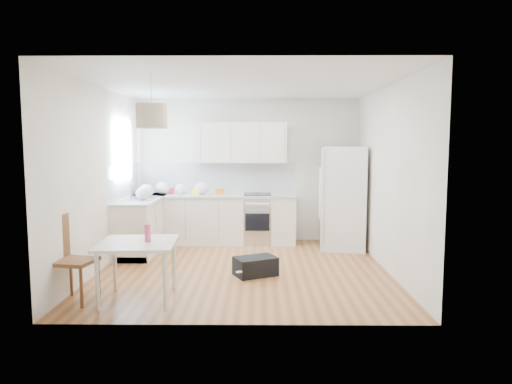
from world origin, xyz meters
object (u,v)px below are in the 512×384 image
(dining_table, at_px, (138,248))
(dining_chair, at_px, (75,259))
(gym_bag, at_px, (255,266))
(refrigerator, at_px, (343,198))

(dining_table, relative_size, dining_chair, 0.92)
(dining_table, relative_size, gym_bag, 1.65)
(dining_table, height_order, dining_chair, dining_chair)
(dining_chair, height_order, gym_bag, dining_chair)
(refrigerator, xyz_separation_m, dining_chair, (-3.65, -2.85, -0.39))
(dining_table, bearing_deg, gym_bag, 33.03)
(refrigerator, height_order, gym_bag, refrigerator)
(refrigerator, height_order, dining_chair, refrigerator)
(refrigerator, relative_size, dining_table, 1.94)
(dining_table, distance_m, dining_chair, 0.73)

